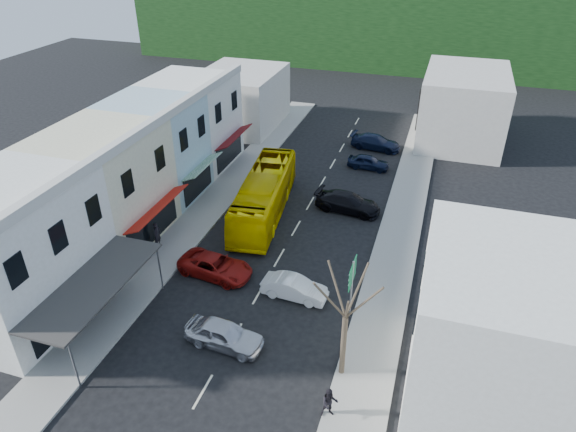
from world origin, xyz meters
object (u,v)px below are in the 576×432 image
object	(u,v)px
street_tree	(345,317)
car_white	(294,288)
pedestrian_right	(330,402)
car_red	(216,266)
car_silver	(224,335)
direction_sign	(351,290)
bus	(264,196)
traffic_signal	(418,111)
pedestrian_left	(157,236)

from	to	relation	value
street_tree	car_white	bearing A→B (deg)	128.51
pedestrian_right	street_tree	bearing A→B (deg)	67.73
car_red	pedestrian_right	world-z (taller)	pedestrian_right
car_silver	direction_sign	xyz separation A→B (m)	(6.04, 4.33, 1.28)
bus	direction_sign	distance (m)	13.11
car_red	pedestrian_right	size ratio (longest dim) A/B	2.71
bus	car_white	world-z (taller)	bus
car_white	direction_sign	bearing A→B (deg)	-98.07
car_silver	street_tree	distance (m)	7.25
car_red	traffic_signal	xyz separation A→B (m)	(9.94, 29.79, 1.65)
car_silver	pedestrian_left	world-z (taller)	pedestrian_left
car_red	pedestrian_left	size ratio (longest dim) A/B	2.71
car_silver	pedestrian_left	xyz separation A→B (m)	(-8.26, 7.31, 0.30)
direction_sign	street_tree	world-z (taller)	street_tree
bus	car_white	size ratio (longest dim) A/B	2.64
car_white	traffic_signal	bearing A→B (deg)	-4.88
pedestrian_left	street_tree	size ratio (longest dim) A/B	0.22
car_red	pedestrian_right	bearing A→B (deg)	-123.67
bus	traffic_signal	xyz separation A→B (m)	(9.58, 21.39, 0.80)
pedestrian_left	direction_sign	bearing A→B (deg)	-99.99
pedestrian_left	street_tree	bearing A→B (deg)	-114.80
pedestrian_left	pedestrian_right	distance (m)	17.94
car_silver	pedestrian_left	bearing A→B (deg)	52.89
car_silver	car_white	size ratio (longest dim) A/B	1.00
direction_sign	traffic_signal	world-z (taller)	traffic_signal
traffic_signal	pedestrian_right	bearing A→B (deg)	111.54
car_red	traffic_signal	world-z (taller)	traffic_signal
car_red	pedestrian_right	xyz separation A→B (m)	(9.64, -8.48, 0.30)
street_tree	car_red	bearing A→B (deg)	149.20
street_tree	traffic_signal	xyz separation A→B (m)	(0.30, 35.54, -1.48)
direction_sign	traffic_signal	distance (m)	31.13
bus	pedestrian_right	bearing A→B (deg)	-68.42
car_white	pedestrian_right	distance (m)	8.90
car_white	street_tree	xyz separation A→B (m)	(4.10, -5.15, 3.13)
pedestrian_left	pedestrian_right	size ratio (longest dim) A/B	1.00
car_silver	pedestrian_left	size ratio (longest dim) A/B	2.59
pedestrian_left	pedestrian_right	world-z (taller)	same
pedestrian_left	bus	bearing A→B (deg)	-37.52
car_white	street_tree	world-z (taller)	street_tree
car_white	street_tree	size ratio (longest dim) A/B	0.57
bus	street_tree	bearing A→B (deg)	-63.95
direction_sign	bus	bearing A→B (deg)	132.94
pedestrian_right	car_white	bearing A→B (deg)	95.19
car_red	pedestrian_right	distance (m)	12.84
car_red	street_tree	distance (m)	11.65
bus	pedestrian_left	size ratio (longest dim) A/B	6.82
pedestrian_right	direction_sign	distance (m)	7.25
car_white	street_tree	bearing A→B (deg)	-138.13
car_white	car_red	world-z (taller)	same
car_white	car_silver	bearing A→B (deg)	157.63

